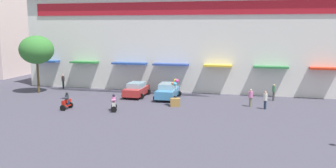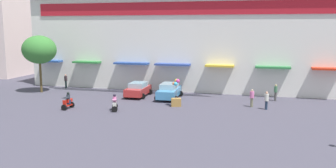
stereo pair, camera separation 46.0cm
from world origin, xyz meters
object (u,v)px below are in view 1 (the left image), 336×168
pedestrian_0 (251,97)px  pedestrian_3 (265,99)px  plaza_tree_0 (37,50)px  parked_car_1 (168,91)px  balloon_vendor_cart (175,96)px  scooter_rider_3 (67,102)px  pedestrian_2 (274,91)px  scooter_rider_4 (114,104)px  parked_car_0 (136,89)px  pedestrian_1 (63,80)px

pedestrian_0 → pedestrian_3: size_ratio=1.01×
plaza_tree_0 → pedestrian_3: bearing=-5.2°
parked_car_1 → balloon_vendor_cart: balloon_vendor_cart is taller
scooter_rider_3 → pedestrian_2: bearing=25.0°
parked_car_1 → pedestrian_3: size_ratio=2.76×
scooter_rider_4 → balloon_vendor_cart: balloon_vendor_cart is taller
pedestrian_2 → parked_car_0: bearing=-174.5°
plaza_tree_0 → pedestrian_2: (25.18, 1.85, -3.81)m
pedestrian_3 → pedestrian_0: bearing=151.6°
scooter_rider_4 → parked_car_0: bearing=91.4°
plaza_tree_0 → pedestrian_0: 23.39m
parked_car_1 → balloon_vendor_cart: 3.58m
plaza_tree_0 → scooter_rider_3: 10.55m
plaza_tree_0 → pedestrian_0: plaza_tree_0 is taller
pedestrian_0 → scooter_rider_4: bearing=-158.7°
scooter_rider_3 → scooter_rider_4: size_ratio=0.99×
pedestrian_3 → balloon_vendor_cart: 8.08m
parked_car_0 → balloon_vendor_cart: 6.10m
parked_car_0 → balloon_vendor_cart: balloon_vendor_cart is taller
parked_car_1 → pedestrian_2: bearing=8.8°
pedestrian_2 → scooter_rider_3: bearing=-155.0°
parked_car_0 → parked_car_1: bearing=-4.6°
parked_car_0 → scooter_rider_3: 8.18m
parked_car_1 → balloon_vendor_cart: size_ratio=1.75×
plaza_tree_0 → parked_car_0: size_ratio=1.55×
pedestrian_0 → pedestrian_3: pedestrian_0 is taller
plaza_tree_0 → scooter_rider_3: plaza_tree_0 is taller
scooter_rider_3 → scooter_rider_4: scooter_rider_3 is taller
plaza_tree_0 → pedestrian_3: 24.71m
pedestrian_1 → balloon_vendor_cart: (15.05, -6.15, 0.00)m
plaza_tree_0 → parked_car_1: bearing=0.9°
scooter_rider_3 → pedestrian_0: (15.86, 5.05, 0.28)m
scooter_rider_4 → pedestrian_3: bearing=16.5°
pedestrian_3 → balloon_vendor_cart: bearing=-174.4°
scooter_rider_4 → pedestrian_1: 13.75m
parked_car_0 → scooter_rider_4: 6.54m
pedestrian_1 → balloon_vendor_cart: size_ratio=0.66×
pedestrian_3 → plaza_tree_0: bearing=174.8°
pedestrian_3 → parked_car_1: bearing=165.7°
scooter_rider_4 → pedestrian_3: size_ratio=0.95×
pedestrian_0 → pedestrian_1: bearing=167.9°
pedestrian_1 → pedestrian_2: pedestrian_1 is taller
pedestrian_1 → parked_car_0: bearing=-14.7°
parked_car_0 → pedestrian_1: (-10.07, 2.64, 0.20)m
parked_car_1 → scooter_rider_3: 10.17m
parked_car_0 → pedestrian_3: size_ratio=2.51×
scooter_rider_4 → pedestrian_0: 12.43m
parked_car_0 → pedestrian_0: 11.91m
parked_car_0 → pedestrian_2: pedestrian_2 is taller
scooter_rider_4 → parked_car_1: bearing=62.2°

